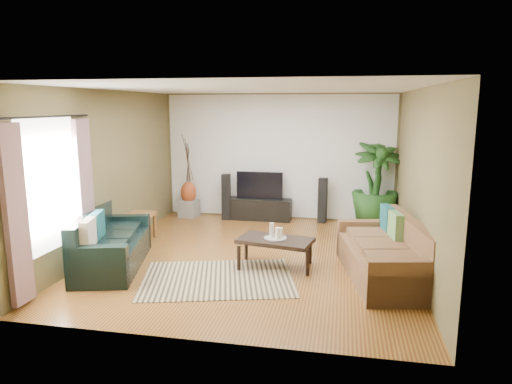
% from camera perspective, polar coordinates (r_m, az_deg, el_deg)
% --- Properties ---
extents(floor, '(5.50, 5.50, 0.00)m').
position_cam_1_polar(floor, '(7.54, -0.29, -8.14)').
color(floor, olive).
rests_on(floor, ground).
extents(ceiling, '(5.50, 5.50, 0.00)m').
position_cam_1_polar(ceiling, '(7.14, -0.31, 12.82)').
color(ceiling, white).
rests_on(ceiling, ground).
extents(wall_back, '(5.00, 0.00, 5.00)m').
position_cam_1_polar(wall_back, '(9.91, 2.80, 4.42)').
color(wall_back, brown).
rests_on(wall_back, ground).
extents(wall_front, '(5.00, 0.00, 5.00)m').
position_cam_1_polar(wall_front, '(4.60, -6.98, -3.09)').
color(wall_front, brown).
rests_on(wall_front, ground).
extents(wall_left, '(0.00, 5.50, 5.50)m').
position_cam_1_polar(wall_left, '(8.08, -17.99, 2.46)').
color(wall_left, brown).
rests_on(wall_left, ground).
extents(wall_right, '(0.00, 5.50, 5.50)m').
position_cam_1_polar(wall_right, '(7.17, 19.71, 1.35)').
color(wall_right, brown).
rests_on(wall_right, ground).
extents(backwall_panel, '(4.90, 0.00, 4.90)m').
position_cam_1_polar(backwall_panel, '(9.90, 2.79, 4.41)').
color(backwall_panel, white).
rests_on(backwall_panel, ground).
extents(window_pane, '(0.00, 1.80, 1.80)m').
position_cam_1_polar(window_pane, '(6.72, -24.40, 0.86)').
color(window_pane, white).
rests_on(window_pane, ground).
extents(curtain_near, '(0.08, 0.35, 2.20)m').
position_cam_1_polar(curtain_near, '(6.15, -27.83, -2.65)').
color(curtain_near, gray).
rests_on(curtain_near, ground).
extents(curtain_far, '(0.08, 0.35, 2.20)m').
position_cam_1_polar(curtain_far, '(7.35, -20.59, -0.07)').
color(curtain_far, gray).
rests_on(curtain_far, ground).
extents(curtain_rod, '(0.03, 1.90, 0.03)m').
position_cam_1_polar(curtain_rod, '(6.61, -24.65, 8.55)').
color(curtain_rod, black).
rests_on(curtain_rod, ground).
extents(sofa_left, '(1.26, 2.05, 0.85)m').
position_cam_1_polar(sofa_left, '(7.33, -17.48, -5.73)').
color(sofa_left, black).
rests_on(sofa_left, floor).
extents(sofa_right, '(1.33, 2.25, 0.85)m').
position_cam_1_polar(sofa_right, '(6.81, 15.63, -6.88)').
color(sofa_right, brown).
rests_on(sofa_right, floor).
extents(area_rug, '(2.45, 2.01, 0.01)m').
position_cam_1_polar(area_rug, '(6.67, -4.77, -10.73)').
color(area_rug, tan).
rests_on(area_rug, floor).
extents(coffee_table, '(1.20, 0.82, 0.45)m').
position_cam_1_polar(coffee_table, '(7.04, 2.42, -7.60)').
color(coffee_table, black).
rests_on(coffee_table, floor).
extents(candle_tray, '(0.34, 0.34, 0.02)m').
position_cam_1_polar(candle_tray, '(6.97, 2.43, -5.78)').
color(candle_tray, gray).
rests_on(candle_tray, coffee_table).
extents(candle_tall, '(0.07, 0.07, 0.22)m').
position_cam_1_polar(candle_tall, '(6.98, 1.99, -4.76)').
color(candle_tall, beige).
rests_on(candle_tall, candle_tray).
extents(candle_mid, '(0.07, 0.07, 0.17)m').
position_cam_1_polar(candle_mid, '(6.90, 2.72, -5.15)').
color(candle_mid, white).
rests_on(candle_mid, candle_tray).
extents(candle_short, '(0.07, 0.07, 0.14)m').
position_cam_1_polar(candle_short, '(7.00, 3.08, -5.06)').
color(candle_short, '#F1E3CB').
rests_on(candle_short, candle_tray).
extents(tv_stand, '(1.37, 0.43, 0.45)m').
position_cam_1_polar(tv_stand, '(9.91, 0.45, -2.15)').
color(tv_stand, black).
rests_on(tv_stand, floor).
extents(television, '(1.00, 0.05, 0.59)m').
position_cam_1_polar(television, '(9.80, 0.46, 0.83)').
color(television, black).
rests_on(television, tv_stand).
extents(speaker_left, '(0.20, 0.22, 0.99)m').
position_cam_1_polar(speaker_left, '(9.89, -3.75, -0.61)').
color(speaker_left, black).
rests_on(speaker_left, floor).
extents(speaker_right, '(0.20, 0.21, 0.95)m').
position_cam_1_polar(speaker_right, '(9.71, 8.32, -1.05)').
color(speaker_right, black).
rests_on(speaker_right, floor).
extents(potted_plant, '(1.20, 1.20, 1.73)m').
position_cam_1_polar(potted_plant, '(9.65, 14.75, 1.01)').
color(potted_plant, '#1B4316').
rests_on(potted_plant, floor).
extents(plant_pot, '(0.32, 0.32, 0.25)m').
position_cam_1_polar(plant_pot, '(9.80, 14.55, -3.27)').
color(plant_pot, black).
rests_on(plant_pot, floor).
extents(pedestal, '(0.43, 0.43, 0.38)m').
position_cam_1_polar(pedestal, '(10.27, -8.37, -2.03)').
color(pedestal, gray).
rests_on(pedestal, floor).
extents(vase, '(0.35, 0.35, 0.48)m').
position_cam_1_polar(vase, '(10.19, -8.42, -0.05)').
color(vase, '#983E1B').
rests_on(vase, pedestal).
extents(side_table, '(0.49, 0.49, 0.50)m').
position_cam_1_polar(side_table, '(8.70, -14.23, -4.17)').
color(side_table, '#965C31').
rests_on(side_table, floor).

